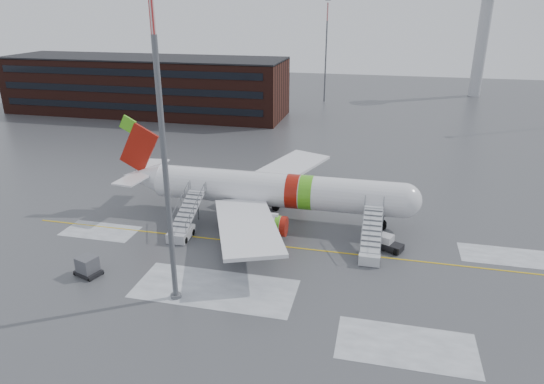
% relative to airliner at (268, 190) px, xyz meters
% --- Properties ---
extents(ground, '(260.00, 260.00, 0.00)m').
position_rel_airliner_xyz_m(ground, '(5.07, -5.68, -3.42)').
color(ground, '#494C4F').
rests_on(ground, ground).
extents(airliner, '(35.03, 32.97, 11.18)m').
position_rel_airliner_xyz_m(airliner, '(0.00, 0.00, 0.00)').
color(airliner, white).
rests_on(airliner, ground).
extents(airstair_fwd, '(2.05, 7.70, 3.48)m').
position_rel_airliner_xyz_m(airstair_fwd, '(11.90, -6.54, -2.35)').
color(airstair_fwd, silver).
rests_on(airstair_fwd, ground).
extents(airstair_aft, '(2.05, 7.70, 3.48)m').
position_rel_airliner_xyz_m(airstair_aft, '(-7.65, -6.54, -2.35)').
color(airstair_aft, '#AEB0B6').
rests_on(airstair_aft, ground).
extents(pushback_tug, '(2.92, 2.64, 1.48)m').
position_rel_airliner_xyz_m(pushback_tug, '(13.61, -4.83, -2.77)').
color(pushback_tug, black).
rests_on(pushback_tug, ground).
extents(uld_container, '(2.60, 2.22, 1.81)m').
position_rel_airliner_xyz_m(uld_container, '(-12.95, -16.10, -2.57)').
color(uld_container, black).
rests_on(uld_container, ground).
extents(light_mast_near, '(1.20, 1.20, 26.69)m').
position_rel_airliner_xyz_m(light_mast_near, '(-3.70, -17.67, 10.35)').
color(light_mast_near, '#595B60').
rests_on(light_mast_near, ground).
extents(terminal_building, '(62.00, 16.11, 12.30)m').
position_rel_airliner_xyz_m(terminal_building, '(-39.93, 49.30, 2.78)').
color(terminal_building, '#3F1E16').
rests_on(terminal_building, ground).
extents(control_tower, '(6.40, 6.40, 30.00)m').
position_rel_airliner_xyz_m(control_tower, '(35.07, 89.32, 15.33)').
color(control_tower, '#B2B5BA').
rests_on(control_tower, ground).
extents(light_mast_far_n, '(1.20, 1.20, 24.25)m').
position_rel_airliner_xyz_m(light_mast_far_n, '(-2.93, 72.32, 10.42)').
color(light_mast_far_n, '#595B60').
rests_on(light_mast_far_n, ground).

